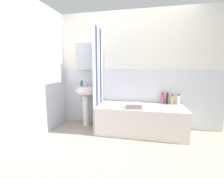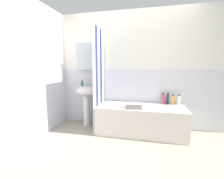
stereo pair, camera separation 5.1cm
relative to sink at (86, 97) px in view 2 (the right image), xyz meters
The scene contains 13 objects.
ground_plane 1.54m from the sink, 47.52° to the right, with size 4.80×5.60×0.04m, color #A19784.
wall_back_tiled 1.05m from the sink, 14.85° to the left, with size 3.60×0.18×2.40m.
wall_left_tiled 1.05m from the sink, 132.48° to the right, with size 0.07×1.81×2.40m.
sink is the anchor object (origin of this frame).
faucet 0.30m from the sink, 90.00° to the left, with size 0.03×0.12×0.12m.
soap_dispenser 0.30m from the sink, 166.82° to the left, with size 0.06×0.06×0.13m.
bathtub 1.23m from the sink, ahead, with size 1.63×0.67×0.53m, color silver.
shower_curtain 0.52m from the sink, 23.18° to the right, with size 0.01×0.67×2.00m.
conditioner_bottle 1.88m from the sink, ahead, with size 0.06×0.06×0.21m.
body_wash_bottle 1.77m from the sink, ahead, with size 0.05×0.05×0.20m.
shampoo_bottle 1.68m from the sink, ahead, with size 0.04×0.04×0.23m.
lotion_bottle 1.59m from the sink, ahead, with size 0.07×0.07×0.22m.
towel_folded 1.09m from the sink, 16.47° to the right, with size 0.28×0.24×0.09m, color gray.
Camera 2 is at (0.34, -2.00, 1.28)m, focal length 24.71 mm.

